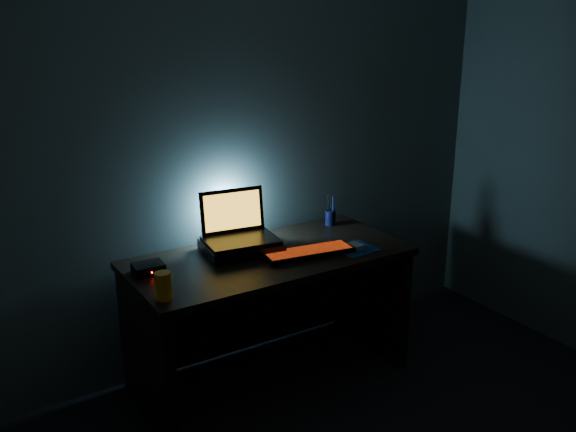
% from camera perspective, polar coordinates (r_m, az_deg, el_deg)
% --- Properties ---
extents(room, '(3.50, 4.00, 2.50)m').
position_cam_1_polar(room, '(2.10, 21.22, -4.25)').
color(room, black).
rests_on(room, ground).
extents(desk, '(1.50, 0.70, 0.75)m').
position_cam_1_polar(desk, '(3.57, -2.08, -7.04)').
color(desk, black).
rests_on(desk, ground).
extents(riser, '(0.44, 0.35, 0.06)m').
position_cam_1_polar(riser, '(3.45, -4.18, -2.76)').
color(riser, black).
rests_on(riser, desk).
extents(laptop, '(0.41, 0.33, 0.26)m').
position_cam_1_polar(laptop, '(3.47, -4.51, -1.09)').
color(laptop, black).
rests_on(laptop, riser).
extents(keyboard, '(0.51, 0.22, 0.03)m').
position_cam_1_polar(keyboard, '(3.42, 1.81, -3.24)').
color(keyboard, black).
rests_on(keyboard, desk).
extents(mousepad, '(0.23, 0.22, 0.00)m').
position_cam_1_polar(mousepad, '(3.52, 6.00, -2.92)').
color(mousepad, '#0B254F').
rests_on(mousepad, desk).
extents(mouse, '(0.06, 0.09, 0.03)m').
position_cam_1_polar(mouse, '(3.51, 6.01, -2.68)').
color(mouse, gray).
rests_on(mouse, mousepad).
extents(pen_cup, '(0.07, 0.07, 0.09)m').
position_cam_1_polar(pen_cup, '(3.88, 3.79, -0.15)').
color(pen_cup, black).
rests_on(pen_cup, desk).
extents(juice_glass, '(0.08, 0.08, 0.13)m').
position_cam_1_polar(juice_glass, '(2.95, -11.03, -6.12)').
color(juice_glass, orange).
rests_on(juice_glass, desk).
extents(router, '(0.15, 0.13, 0.05)m').
position_cam_1_polar(router, '(3.26, -12.31, -4.58)').
color(router, black).
rests_on(router, desk).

